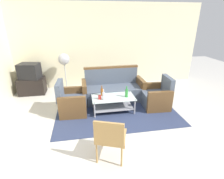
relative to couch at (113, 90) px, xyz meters
The scene contains 15 objects.
ground_plane 1.68m from the couch, 86.03° to the right, with size 14.00×14.00×0.00m, color beige.
wall_back 1.79m from the couch, 85.39° to the left, with size 6.52×0.12×2.80m.
rug 0.73m from the couch, 92.71° to the right, with size 3.11×2.12×0.01m, color #2D3856.
couch is the anchor object (origin of this frame).
armchair_left 1.31m from the couch, 153.42° to the right, with size 0.73×0.79×0.85m.
armchair_right 1.28m from the couch, 30.24° to the right, with size 0.73×0.79×0.85m.
coffee_table 0.71m from the couch, 99.44° to the right, with size 1.10×0.60×0.40m.
bottle_clear 0.92m from the couch, 114.86° to the right, with size 0.06×0.06×0.28m.
bottle_brown 0.69m from the couch, 125.69° to the right, with size 0.07×0.07×0.27m.
bottle_green 0.81m from the couch, 73.38° to the right, with size 0.07×0.07×0.30m.
cup 0.90m from the couch, 121.66° to the right, with size 0.08×0.08×0.10m, color red.
tv_stand 2.66m from the couch, 160.07° to the left, with size 0.80×0.50×0.52m, color black.
television 2.70m from the couch, 160.01° to the left, with size 0.68×0.56×0.48m.
pedestal_fan 1.85m from the couch, 146.04° to the left, with size 0.36×0.36×1.27m.
wicker_chair 2.41m from the couch, 101.17° to the right, with size 0.62×0.62×0.84m.
Camera 1 is at (-0.95, -3.00, 2.29)m, focal length 27.45 mm.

